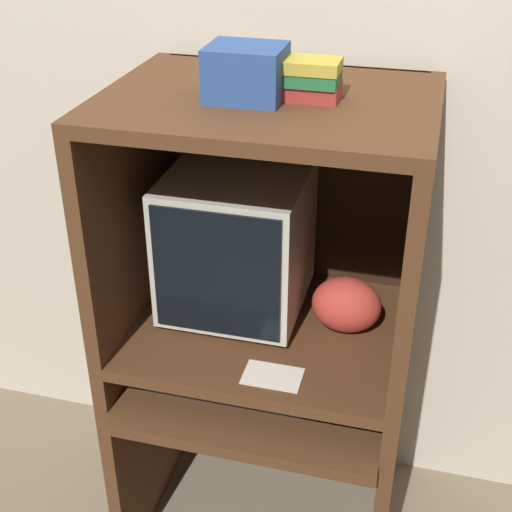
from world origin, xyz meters
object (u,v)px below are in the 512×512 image
snack_bag (346,305)px  keyboard (229,385)px  book_stack (307,79)px  mouse (330,400)px  storage_box (246,73)px  crt_monitor (237,241)px

snack_bag → keyboard: bearing=-150.0°
book_stack → mouse: bearing=-46.0°
mouse → book_stack: size_ratio=0.44×
keyboard → storage_box: size_ratio=2.55×
crt_monitor → mouse: size_ratio=6.13×
mouse → snack_bag: size_ratio=0.35×
crt_monitor → storage_box: 0.54m
keyboard → book_stack: (0.17, 0.13, 0.86)m
crt_monitor → book_stack: 0.55m
snack_bag → storage_box: storage_box is taller
keyboard → mouse: 0.29m
keyboard → storage_box: storage_box is taller
snack_bag → book_stack: (-0.13, -0.04, 0.64)m
snack_bag → storage_box: size_ratio=1.10×
crt_monitor → storage_box: (0.06, -0.12, 0.52)m
mouse → book_stack: 0.87m
crt_monitor → snack_bag: 0.36m
book_stack → storage_box: size_ratio=0.87×
mouse → snack_bag: (0.01, 0.17, 0.21)m
crt_monitor → keyboard: size_ratio=0.92×
crt_monitor → snack_bag: size_ratio=2.15×
snack_bag → crt_monitor: bearing=173.5°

